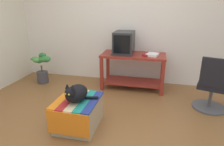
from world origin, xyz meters
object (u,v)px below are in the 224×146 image
tv_monitor (124,43)px  ottoman_with_blanket (78,113)px  cat (76,93)px  potted_plant (42,67)px  desk (133,65)px  stapler (145,56)px  office_chair (212,88)px  keyboard (122,55)px  book (152,55)px

tv_monitor → ottoman_with_blanket: bearing=-103.2°
cat → potted_plant: size_ratio=0.68×
tv_monitor → ottoman_with_blanket: tv_monitor is taller
tv_monitor → cat: bearing=-102.6°
desk → stapler: size_ratio=11.28×
office_chair → ottoman_with_blanket: bearing=42.9°
desk → cat: size_ratio=2.88×
tv_monitor → keyboard: (-0.01, -0.16, -0.20)m
book → cat: book is taller
desk → ottoman_with_blanket: desk is taller
office_chair → cat: bearing=44.2°
tv_monitor → desk: bearing=-8.6°
book → ottoman_with_blanket: 1.82m
potted_plant → desk: bearing=4.9°
keyboard → office_chair: size_ratio=0.45×
stapler → cat: bearing=-171.4°
tv_monitor → office_chair: size_ratio=0.59×
book → stapler: 0.17m
potted_plant → office_chair: 3.29m
keyboard → cat: size_ratio=0.93×
potted_plant → stapler: size_ratio=5.80×
book → cat: size_ratio=0.57×
office_chair → book: bearing=-13.7°
tv_monitor → stapler: 0.49m
cat → book: bearing=70.2°
desk → ottoman_with_blanket: size_ratio=1.84×
ottoman_with_blanket → cat: size_ratio=1.56×
office_chair → stapler: bearing=-6.1°
keyboard → stapler: 0.44m
ottoman_with_blanket → cat: 0.32m
keyboard → book: bearing=11.1°
ottoman_with_blanket → stapler: 1.67m
desk → keyboard: 0.35m
desk → book: book is taller
ottoman_with_blanket → stapler: size_ratio=6.12×
tv_monitor → ottoman_with_blanket: 1.75m
keyboard → book: (0.57, 0.09, 0.01)m
desk → cat: 1.67m
keyboard → ottoman_with_blanket: (-0.34, -1.39, -0.51)m
keyboard → cat: (-0.33, -1.44, -0.19)m
stapler → ottoman_with_blanket: bearing=-172.5°
keyboard → potted_plant: (-1.72, -0.03, -0.37)m
keyboard → potted_plant: size_ratio=0.63×
tv_monitor → office_chair: 1.74m
desk → book: size_ratio=5.08×
tv_monitor → stapler: tv_monitor is taller
cat → stapler: size_ratio=3.92×
desk → keyboard: (-0.21, -0.13, 0.24)m
tv_monitor → ottoman_with_blanket: size_ratio=0.78×
tv_monitor → keyboard: size_ratio=1.31×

